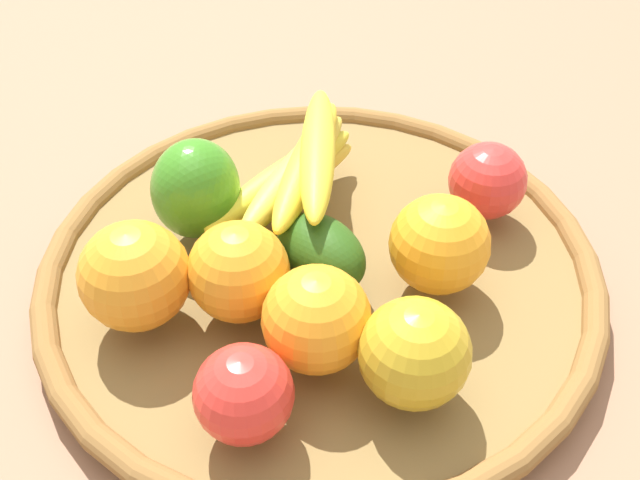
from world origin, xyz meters
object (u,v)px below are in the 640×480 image
object	(u,v)px
orange_3	(440,244)
orange_1	(135,276)
banana_bunch	(296,171)
avocado	(320,252)
bell_pepper	(196,189)
orange_0	(316,319)
apple_2	(487,181)
orange_2	(239,272)
apple_0	(244,394)
apple_1	(415,353)

from	to	relation	value
orange_3	orange_1	world-z (taller)	orange_1
banana_bunch	avocado	bearing A→B (deg)	101.28
bell_pepper	orange_1	bearing A→B (deg)	-159.45
banana_bunch	orange_0	size ratio (longest dim) A/B	2.37
orange_1	orange_0	xyz separation A→B (m)	(-0.13, 0.04, -0.00)
banana_bunch	apple_2	size ratio (longest dim) A/B	2.75
orange_1	avocado	size ratio (longest dim) A/B	1.01
banana_bunch	orange_1	world-z (taller)	orange_1
bell_pepper	orange_1	world-z (taller)	bell_pepper
banana_bunch	orange_2	bearing A→B (deg)	69.52
bell_pepper	orange_2	bearing A→B (deg)	-115.85
orange_3	apple_2	world-z (taller)	orange_3
orange_0	banana_bunch	bearing A→B (deg)	-85.68
bell_pepper	avocado	size ratio (longest dim) A/B	1.07
apple_0	apple_1	bearing A→B (deg)	-167.35
apple_2	apple_1	bearing A→B (deg)	65.34
orange_1	avocado	distance (m)	0.14
banana_bunch	orange_0	distance (m)	0.17
bell_pepper	banana_bunch	bearing A→B (deg)	-31.70
bell_pepper	apple_2	world-z (taller)	bell_pepper
apple_0	orange_3	bearing A→B (deg)	-138.28
bell_pepper	banana_bunch	world-z (taller)	bell_pepper
apple_1	apple_2	bearing A→B (deg)	-114.66
orange_3	orange_1	bearing A→B (deg)	7.13
orange_2	orange_3	bearing A→B (deg)	-171.16
orange_3	avocado	world-z (taller)	orange_3
banana_bunch	apple_0	bearing A→B (deg)	80.81
orange_3	apple_0	bearing A→B (deg)	41.72
banana_bunch	avocado	world-z (taller)	banana_bunch
apple_1	bell_pepper	distance (m)	0.24
orange_2	avocado	distance (m)	0.07
orange_3	orange_1	size ratio (longest dim) A/B	0.95
orange_0	avocado	bearing A→B (deg)	-93.50
apple_1	banana_bunch	bearing A→B (deg)	-68.67
bell_pepper	orange_3	size ratio (longest dim) A/B	1.11
apple_2	orange_0	xyz separation A→B (m)	(0.15, 0.16, 0.01)
bell_pepper	orange_0	world-z (taller)	bell_pepper
banana_bunch	apple_0	world-z (taller)	banana_bunch
banana_bunch	apple_0	size ratio (longest dim) A/B	2.77
avocado	banana_bunch	bearing A→B (deg)	-78.72
banana_bunch	orange_2	world-z (taller)	banana_bunch
avocado	orange_2	bearing A→B (deg)	26.21
apple_2	orange_1	distance (m)	0.31
apple_2	bell_pepper	bearing A→B (deg)	3.61
avocado	apple_1	bearing A→B (deg)	118.43
avocado	orange_3	bearing A→B (deg)	176.06
bell_pepper	apple_1	bearing A→B (deg)	-95.92
banana_bunch	apple_2	xyz separation A→B (m)	(-0.16, 0.01, -0.01)
orange_3	avocado	xyz separation A→B (m)	(0.09, -0.01, -0.01)
banana_bunch	orange_2	distance (m)	0.13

